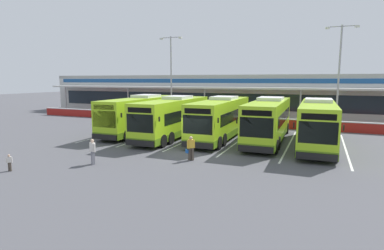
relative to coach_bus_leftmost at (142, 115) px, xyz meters
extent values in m
plane|color=#4C4C51|center=(8.19, -6.44, -1.79)|extent=(200.00, 200.00, 0.00)
cube|color=silver|center=(8.19, 20.56, 0.96)|extent=(70.00, 10.00, 5.50)
cube|color=#19232D|center=(8.19, 15.54, 0.51)|extent=(66.00, 0.08, 2.20)
cube|color=navy|center=(8.19, 15.53, 3.36)|extent=(68.00, 0.08, 0.60)
cube|color=beige|center=(8.19, 14.06, 2.41)|extent=(67.00, 3.00, 0.24)
cube|color=gray|center=(8.19, 20.56, 3.96)|extent=(70.00, 10.00, 0.50)
cylinder|color=#999999|center=(-22.81, 12.86, 0.31)|extent=(0.20, 0.20, 4.20)
cylinder|color=#999999|center=(-10.41, 12.86, 0.31)|extent=(0.20, 0.20, 4.20)
cylinder|color=#999999|center=(1.99, 12.86, 0.31)|extent=(0.20, 0.20, 4.20)
cylinder|color=#999999|center=(14.39, 12.86, 0.31)|extent=(0.20, 0.20, 4.20)
cube|color=maroon|center=(8.19, 8.06, -1.29)|extent=(60.00, 0.36, 1.00)
cube|color=#B2B2B2|center=(8.19, 8.06, -0.74)|extent=(60.00, 0.40, 0.10)
cube|color=#9ED11E|center=(0.00, -0.04, 0.12)|extent=(2.78, 12.05, 3.19)
cube|color=#598419|center=(0.00, -0.04, -1.19)|extent=(2.80, 12.07, 0.56)
cube|color=black|center=(-0.01, 0.36, 0.36)|extent=(2.76, 9.65, 0.96)
cube|color=black|center=(0.11, -5.99, 0.26)|extent=(2.31, 0.14, 1.40)
cube|color=black|center=(0.11, -6.00, 1.26)|extent=(2.05, 0.12, 0.40)
cube|color=silver|center=(-0.02, 0.96, 1.85)|extent=(2.10, 2.84, 0.28)
cube|color=black|center=(0.12, -6.10, -1.24)|extent=(2.45, 0.21, 0.44)
cube|color=black|center=(1.56, -5.61, 0.61)|extent=(0.08, 0.12, 0.36)
cube|color=black|center=(-1.35, -5.67, 0.61)|extent=(0.08, 0.12, 0.36)
cylinder|color=black|center=(1.11, 4.58, -1.27)|extent=(0.34, 1.05, 1.04)
cylinder|color=black|center=(-1.28, 4.54, -1.27)|extent=(0.34, 1.05, 1.04)
cylinder|color=black|center=(1.26, -3.22, -1.27)|extent=(0.34, 1.05, 1.04)
cylinder|color=black|center=(-1.13, -3.26, -1.27)|extent=(0.34, 1.05, 1.04)
cylinder|color=black|center=(1.28, -4.61, -1.27)|extent=(0.34, 1.05, 1.04)
cylinder|color=black|center=(-1.11, -4.66, -1.27)|extent=(0.34, 1.05, 1.04)
cube|color=#9ED11E|center=(4.11, -1.04, 0.12)|extent=(2.78, 12.05, 3.19)
cube|color=#598419|center=(4.11, -1.04, -1.19)|extent=(2.80, 12.07, 0.56)
cube|color=black|center=(4.10, -0.64, 0.36)|extent=(2.76, 9.65, 0.96)
cube|color=black|center=(4.22, -6.99, 0.26)|extent=(2.31, 0.14, 1.40)
cube|color=black|center=(4.22, -7.00, 1.26)|extent=(2.05, 0.12, 0.40)
cube|color=silver|center=(4.09, -0.04, 1.85)|extent=(2.10, 2.84, 0.28)
cube|color=black|center=(4.22, -7.10, -1.24)|extent=(2.45, 0.21, 0.44)
cube|color=black|center=(5.67, -6.61, 0.61)|extent=(0.08, 0.12, 0.36)
cube|color=black|center=(2.76, -6.67, 0.61)|extent=(0.08, 0.12, 0.36)
cylinder|color=black|center=(5.22, 3.58, -1.27)|extent=(0.34, 1.05, 1.04)
cylinder|color=black|center=(2.83, 3.54, -1.27)|extent=(0.34, 1.05, 1.04)
cylinder|color=black|center=(5.37, -4.21, -1.27)|extent=(0.34, 1.05, 1.04)
cylinder|color=black|center=(2.98, -4.26, -1.27)|extent=(0.34, 1.05, 1.04)
cylinder|color=black|center=(5.39, -5.61, -1.27)|extent=(0.34, 1.05, 1.04)
cylinder|color=black|center=(3.00, -5.66, -1.27)|extent=(0.34, 1.05, 1.04)
cube|color=#9ED11E|center=(8.39, -0.03, 0.12)|extent=(2.78, 12.05, 3.19)
cube|color=#598419|center=(8.39, -0.03, -1.19)|extent=(2.80, 12.07, 0.56)
cube|color=black|center=(8.38, 0.37, 0.36)|extent=(2.76, 9.65, 0.96)
cube|color=black|center=(8.51, -5.98, 0.26)|extent=(2.31, 0.14, 1.40)
cube|color=black|center=(8.51, -5.99, 1.26)|extent=(2.05, 0.12, 0.40)
cube|color=silver|center=(8.37, 0.97, 1.85)|extent=(2.10, 2.84, 0.28)
cube|color=black|center=(8.51, -6.09, -1.24)|extent=(2.45, 0.21, 0.44)
cube|color=black|center=(9.95, -5.60, 0.61)|extent=(0.08, 0.12, 0.36)
cube|color=black|center=(7.04, -5.66, 0.61)|extent=(0.08, 0.12, 0.36)
cylinder|color=black|center=(9.50, 4.59, -1.27)|extent=(0.34, 1.05, 1.04)
cylinder|color=black|center=(7.11, 4.55, -1.27)|extent=(0.34, 1.05, 1.04)
cylinder|color=black|center=(9.65, -3.21, -1.27)|extent=(0.34, 1.05, 1.04)
cylinder|color=black|center=(7.26, -3.25, -1.27)|extent=(0.34, 1.05, 1.04)
cylinder|color=black|center=(9.67, -4.61, -1.27)|extent=(0.34, 1.05, 1.04)
cylinder|color=black|center=(7.28, -4.65, -1.27)|extent=(0.34, 1.05, 1.04)
cube|color=#9ED11E|center=(12.61, 0.30, 0.12)|extent=(2.78, 12.05, 3.19)
cube|color=#598419|center=(12.61, 0.30, -1.19)|extent=(2.80, 12.07, 0.56)
cube|color=black|center=(12.60, 0.70, 0.36)|extent=(2.76, 9.65, 0.96)
cube|color=black|center=(12.73, -5.65, 0.26)|extent=(2.31, 0.14, 1.40)
cube|color=black|center=(12.73, -5.66, 1.26)|extent=(2.05, 0.12, 0.40)
cube|color=silver|center=(12.59, 1.30, 1.85)|extent=(2.10, 2.84, 0.28)
cube|color=black|center=(12.73, -5.76, -1.24)|extent=(2.45, 0.21, 0.44)
cube|color=black|center=(14.17, -5.27, 0.61)|extent=(0.08, 0.12, 0.36)
cube|color=black|center=(11.26, -5.33, 0.61)|extent=(0.08, 0.12, 0.36)
cylinder|color=black|center=(13.72, 4.92, -1.27)|extent=(0.34, 1.05, 1.04)
cylinder|color=black|center=(11.33, 4.87, -1.27)|extent=(0.34, 1.05, 1.04)
cylinder|color=black|center=(13.87, -2.88, -1.27)|extent=(0.34, 1.05, 1.04)
cylinder|color=black|center=(11.48, -2.93, -1.27)|extent=(0.34, 1.05, 1.04)
cylinder|color=black|center=(13.89, -4.28, -1.27)|extent=(0.34, 1.05, 1.04)
cylinder|color=black|center=(11.50, -4.33, -1.27)|extent=(0.34, 1.05, 1.04)
cube|color=#9ED11E|center=(16.55, -0.34, 0.12)|extent=(2.78, 12.05, 3.19)
cube|color=#598419|center=(16.55, -0.34, -1.19)|extent=(2.80, 12.07, 0.56)
cube|color=black|center=(16.54, 0.06, 0.36)|extent=(2.76, 9.65, 0.96)
cube|color=black|center=(16.67, -6.29, 0.26)|extent=(2.31, 0.14, 1.40)
cube|color=black|center=(16.67, -6.30, 1.26)|extent=(2.05, 0.12, 0.40)
cube|color=silver|center=(16.53, 0.66, 1.85)|extent=(2.10, 2.84, 0.28)
cube|color=black|center=(16.67, -6.40, -1.24)|extent=(2.45, 0.21, 0.44)
cube|color=black|center=(18.11, -5.91, 0.61)|extent=(0.08, 0.12, 0.36)
cube|color=black|center=(15.20, -5.97, 0.61)|extent=(0.08, 0.12, 0.36)
cylinder|color=black|center=(17.66, 4.28, -1.27)|extent=(0.34, 1.05, 1.04)
cylinder|color=black|center=(15.27, 4.24, -1.27)|extent=(0.34, 1.05, 1.04)
cylinder|color=black|center=(17.81, -3.52, -1.27)|extent=(0.34, 1.05, 1.04)
cylinder|color=black|center=(15.42, -3.56, -1.27)|extent=(0.34, 1.05, 1.04)
cylinder|color=black|center=(17.84, -4.92, -1.27)|extent=(0.34, 1.05, 1.04)
cylinder|color=black|center=(15.45, -4.96, -1.27)|extent=(0.34, 1.05, 1.04)
cube|color=silver|center=(-2.31, -0.44, -1.78)|extent=(0.14, 13.00, 0.01)
cube|color=silver|center=(1.89, -0.44, -1.78)|extent=(0.14, 13.00, 0.01)
cube|color=silver|center=(6.09, -0.44, -1.78)|extent=(0.14, 13.00, 0.01)
cube|color=silver|center=(10.29, -0.44, -1.78)|extent=(0.14, 13.00, 0.01)
cube|color=silver|center=(14.49, -0.44, -1.78)|extent=(0.14, 13.00, 0.01)
cube|color=silver|center=(18.69, -0.44, -1.78)|extent=(0.14, 13.00, 0.01)
cube|color=#4C4238|center=(8.87, -8.34, -1.37)|extent=(0.23, 0.23, 0.84)
cube|color=#4C4238|center=(9.07, -8.31, -1.37)|extent=(0.23, 0.23, 0.84)
cube|color=gold|center=(8.97, -8.32, -0.67)|extent=(0.39, 0.40, 0.56)
cube|color=gold|center=(8.82, -8.49, -0.69)|extent=(0.13, 0.13, 0.54)
cube|color=gold|center=(9.12, -8.16, -0.69)|extent=(0.13, 0.13, 0.54)
sphere|color=tan|center=(8.97, -8.32, -0.28)|extent=(0.22, 0.22, 0.22)
cube|color=#194C9E|center=(8.76, -8.52, -1.16)|extent=(0.29, 0.28, 0.22)
cylinder|color=#194C9E|center=(8.76, -8.52, -0.98)|extent=(0.02, 0.02, 0.16)
cube|color=slate|center=(3.58, -11.55, -1.37)|extent=(0.19, 0.21, 0.84)
cube|color=slate|center=(3.70, -11.71, -1.37)|extent=(0.19, 0.21, 0.84)
cube|color=silver|center=(3.64, -11.63, -0.67)|extent=(0.39, 0.31, 0.56)
cube|color=silver|center=(3.43, -11.57, -0.69)|extent=(0.12, 0.12, 0.54)
cube|color=silver|center=(3.85, -11.70, -0.69)|extent=(0.12, 0.12, 0.54)
sphere|color=#DBB293|center=(3.64, -11.63, -0.28)|extent=(0.22, 0.22, 0.22)
cube|color=#4C4238|center=(0.08, -14.71, -1.53)|extent=(0.14, 0.14, 0.52)
cube|color=#4C4238|center=(0.20, -14.70, -1.53)|extent=(0.14, 0.14, 0.52)
cube|color=silver|center=(0.14, -14.71, -1.09)|extent=(0.25, 0.24, 0.35)
cube|color=silver|center=(0.04, -14.80, -1.11)|extent=(0.08, 0.08, 0.33)
cube|color=silver|center=(0.24, -14.62, -1.11)|extent=(0.08, 0.08, 0.33)
sphere|color=tan|center=(0.14, -14.71, -0.85)|extent=(0.14, 0.14, 0.14)
cylinder|color=#9E9EA3|center=(-2.15, 11.03, 3.71)|extent=(0.20, 0.20, 11.00)
cylinder|color=#9E9EA3|center=(-2.15, 11.03, 9.06)|extent=(2.80, 0.10, 0.10)
cube|color=silver|center=(-3.55, 11.03, 8.96)|extent=(0.44, 0.28, 0.20)
cube|color=silver|center=(-0.75, 11.03, 8.96)|extent=(0.44, 0.28, 0.20)
cylinder|color=#9E9EA3|center=(18.31, 10.19, 3.71)|extent=(0.20, 0.20, 11.00)
cylinder|color=#9E9EA3|center=(18.31, 10.19, 9.06)|extent=(2.80, 0.10, 0.10)
cube|color=silver|center=(16.91, 10.19, 8.96)|extent=(0.44, 0.28, 0.20)
cube|color=silver|center=(19.71, 10.19, 8.96)|extent=(0.44, 0.28, 0.20)
camera|label=1|loc=(16.78, -26.73, 3.53)|focal=28.91mm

